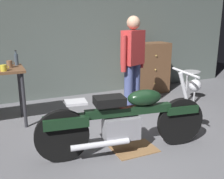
% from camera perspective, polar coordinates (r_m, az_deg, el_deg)
% --- Properties ---
extents(ground_plane, '(12.00, 12.00, 0.00)m').
position_cam_1_polar(ground_plane, '(3.55, 5.50, -12.90)').
color(ground_plane, slate).
extents(back_wall, '(8.00, 0.12, 3.10)m').
position_cam_1_polar(back_wall, '(5.72, -8.54, 14.02)').
color(back_wall, '#56605B').
rests_on(back_wall, ground_plane).
extents(motorcycle, '(2.18, 0.62, 1.00)m').
position_cam_1_polar(motorcycle, '(3.34, 3.07, -6.17)').
color(motorcycle, black).
rests_on(motorcycle, ground_plane).
extents(person_standing, '(0.53, 0.36, 1.67)m').
position_cam_1_polar(person_standing, '(4.56, 4.38, 5.90)').
color(person_standing, '#4A568E').
rests_on(person_standing, ground_plane).
extents(shop_stool, '(0.32, 0.32, 0.64)m').
position_cam_1_polar(shop_stool, '(5.43, 16.44, 2.28)').
color(shop_stool, '#B2B2B7').
rests_on(shop_stool, ground_plane).
extents(wooden_dresser, '(0.80, 0.47, 1.10)m').
position_cam_1_polar(wooden_dresser, '(6.02, 8.00, 4.52)').
color(wooden_dresser, brown).
rests_on(wooden_dresser, ground_plane).
extents(drip_tray, '(0.56, 0.40, 0.01)m').
position_cam_1_polar(drip_tray, '(3.59, 4.73, -12.41)').
color(drip_tray, olive).
rests_on(drip_tray, ground_plane).
extents(mug_brown_stoneware, '(0.12, 0.08, 0.11)m').
position_cam_1_polar(mug_brown_stoneware, '(4.43, -20.80, 5.04)').
color(mug_brown_stoneware, brown).
rests_on(mug_brown_stoneware, workbench).
extents(mug_yellow_tall, '(0.12, 0.09, 0.09)m').
position_cam_1_polar(mug_yellow_tall, '(4.19, -21.92, 4.24)').
color(mug_yellow_tall, yellow).
rests_on(mug_yellow_tall, workbench).
extents(bottle, '(0.06, 0.06, 0.24)m').
position_cam_1_polar(bottle, '(4.60, -19.57, 6.05)').
color(bottle, '#3F4C59').
rests_on(bottle, workbench).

